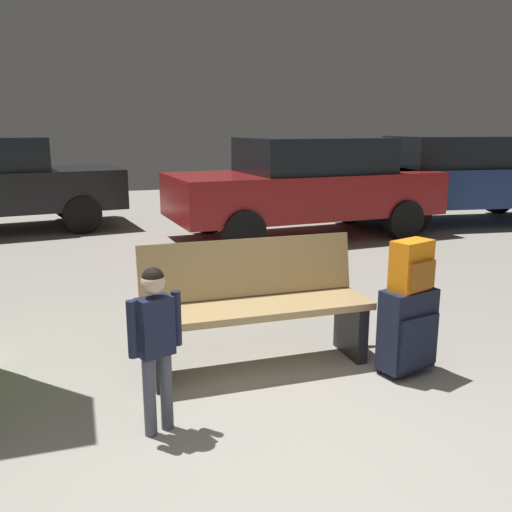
% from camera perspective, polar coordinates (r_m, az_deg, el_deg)
% --- Properties ---
extents(ground_plane, '(18.00, 18.00, 0.10)m').
position_cam_1_polar(ground_plane, '(6.37, -9.01, -2.71)').
color(ground_plane, gray).
extents(bench, '(1.60, 0.53, 0.89)m').
position_cam_1_polar(bench, '(3.95, -0.01, -5.04)').
color(bench, tan).
rests_on(bench, ground_plane).
extents(suitcase, '(0.42, 0.30, 0.60)m').
position_cam_1_polar(suitcase, '(3.97, 15.34, -7.33)').
color(suitcase, '#191E33').
rests_on(suitcase, ground_plane).
extents(backpack_bright, '(0.32, 0.26, 0.34)m').
position_cam_1_polar(backpack_bright, '(3.84, 15.76, -1.01)').
color(backpack_bright, orange).
rests_on(backpack_bright, suitcase).
extents(child, '(0.31, 0.18, 0.96)m').
position_cam_1_polar(child, '(3.07, -10.35, -7.82)').
color(child, '#4C5160').
rests_on(child, ground_plane).
extents(parked_car_side, '(4.28, 2.20, 1.51)m').
position_cam_1_polar(parked_car_side, '(10.51, 20.22, 7.64)').
color(parked_car_side, navy).
rests_on(parked_car_side, ground_plane).
extents(parked_car_near, '(4.21, 2.03, 1.51)m').
position_cam_1_polar(parked_car_near, '(8.62, 5.15, 7.34)').
color(parked_car_near, maroon).
rests_on(parked_car_near, ground_plane).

